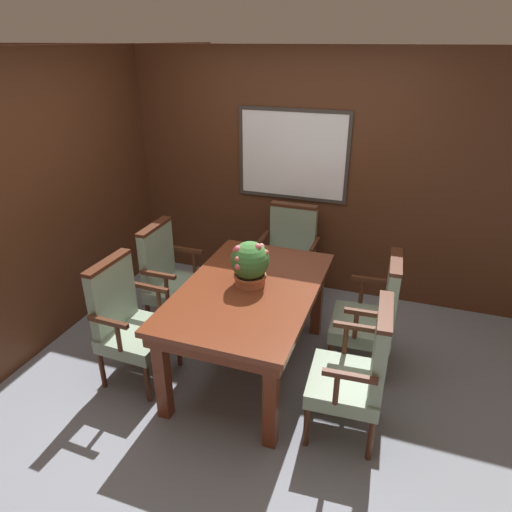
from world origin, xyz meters
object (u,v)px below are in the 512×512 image
(chair_right_near, at_px, (359,369))
(chair_left_near, at_px, (128,319))
(chair_left_far, at_px, (170,275))
(potted_plant, at_px, (250,263))
(dining_table, at_px, (250,299))
(chair_head_far, at_px, (289,253))
(chair_right_far, at_px, (373,313))

(chair_right_near, bearing_deg, chair_left_near, -93.66)
(chair_left_far, bearing_deg, potted_plant, -109.68)
(dining_table, xyz_separation_m, chair_head_far, (-0.01, 1.21, -0.14))
(dining_table, distance_m, chair_right_near, 0.99)
(chair_left_near, bearing_deg, chair_right_near, -88.10)
(chair_head_far, relative_size, potted_plant, 2.86)
(chair_head_far, height_order, chair_right_far, same)
(dining_table, distance_m, potted_plant, 0.28)
(chair_right_near, xyz_separation_m, potted_plant, (-0.92, 0.44, 0.42))
(dining_table, relative_size, potted_plant, 4.52)
(potted_plant, bearing_deg, chair_left_near, -153.43)
(chair_head_far, relative_size, chair_right_far, 1.00)
(dining_table, relative_size, chair_right_near, 1.58)
(chair_left_far, bearing_deg, chair_right_far, -90.88)
(chair_right_far, bearing_deg, chair_left_far, -93.60)
(chair_right_near, relative_size, chair_left_near, 1.00)
(chair_left_near, bearing_deg, chair_head_far, -26.26)
(chair_left_near, bearing_deg, potted_plant, -61.26)
(chair_right_near, relative_size, chair_right_far, 1.00)
(potted_plant, bearing_deg, dining_table, -74.48)
(chair_left_far, height_order, potted_plant, potted_plant)
(chair_right_near, xyz_separation_m, chair_right_far, (0.01, 0.73, 0.00))
(chair_right_far, bearing_deg, chair_right_near, -3.98)
(chair_right_far, bearing_deg, chair_head_far, -135.60)
(chair_head_far, height_order, chair_left_far, same)
(chair_left_near, height_order, potted_plant, potted_plant)
(chair_left_far, bearing_deg, chair_right_near, -112.72)
(chair_head_far, distance_m, chair_left_near, 1.80)
(chair_right_near, xyz_separation_m, chair_left_near, (-1.78, 0.01, 0.00))
(dining_table, bearing_deg, chair_head_far, 90.64)
(chair_head_far, height_order, potted_plant, potted_plant)
(dining_table, relative_size, chair_left_near, 1.58)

